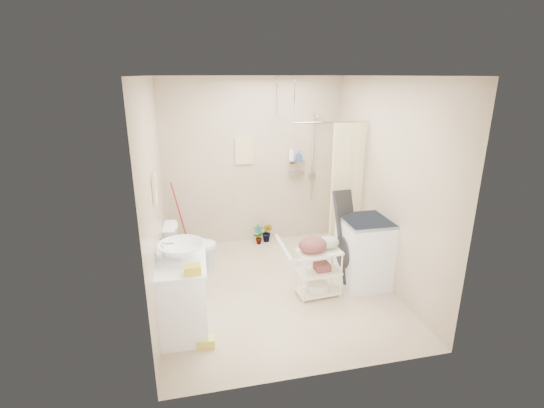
{
  "coord_description": "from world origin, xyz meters",
  "views": [
    {
      "loc": [
        -1.04,
        -4.37,
        2.61
      ],
      "look_at": [
        -0.01,
        0.25,
        1.05
      ],
      "focal_mm": 26.0,
      "sensor_mm": 36.0,
      "label": 1
    }
  ],
  "objects_px": {
    "laundry_rack": "(319,268)",
    "vanity": "(183,292)",
    "toilet": "(191,247)",
    "washing_machine": "(365,252)"
  },
  "relations": [
    {
      "from": "laundry_rack",
      "to": "toilet",
      "type": "bearing_deg",
      "value": 142.31
    },
    {
      "from": "vanity",
      "to": "washing_machine",
      "type": "xyz_separation_m",
      "value": [
        2.3,
        0.44,
        0.04
      ]
    },
    {
      "from": "vanity",
      "to": "washing_machine",
      "type": "height_order",
      "value": "washing_machine"
    },
    {
      "from": "washing_machine",
      "to": "laundry_rack",
      "type": "bearing_deg",
      "value": -166.92
    },
    {
      "from": "vanity",
      "to": "laundry_rack",
      "type": "distance_m",
      "value": 1.65
    },
    {
      "from": "toilet",
      "to": "laundry_rack",
      "type": "relative_size",
      "value": 0.99
    },
    {
      "from": "vanity",
      "to": "laundry_rack",
      "type": "bearing_deg",
      "value": 12.09
    },
    {
      "from": "toilet",
      "to": "washing_machine",
      "type": "bearing_deg",
      "value": -105.53
    },
    {
      "from": "washing_machine",
      "to": "laundry_rack",
      "type": "relative_size",
      "value": 1.24
    },
    {
      "from": "laundry_rack",
      "to": "vanity",
      "type": "bearing_deg",
      "value": -174.47
    }
  ]
}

